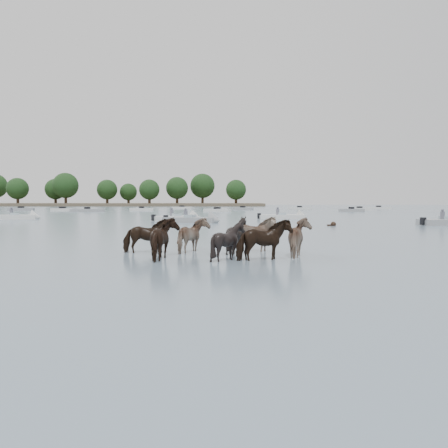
{
  "coord_description": "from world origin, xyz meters",
  "views": [
    {
      "loc": [
        -0.29,
        -16.1,
        2.01
      ],
      "look_at": [
        -0.71,
        1.23,
        1.1
      ],
      "focal_mm": 36.04,
      "sensor_mm": 36.0,
      "label": 1
    }
  ],
  "objects": [
    {
      "name": "ground",
      "position": [
        0.0,
        0.0,
        0.0
      ],
      "size": [
        400.0,
        400.0,
        0.0
      ],
      "primitive_type": "plane",
      "color": "#4D626E",
      "rests_on": "ground"
    },
    {
      "name": "motorboat_a",
      "position": [
        -5.56,
        28.85,
        0.23
      ],
      "size": [
        5.22,
        4.01,
        1.92
      ],
      "rotation": [
        0.0,
        0.0,
        0.54
      ],
      "color": "silver",
      "rests_on": "ground"
    },
    {
      "name": "pony_herd",
      "position": [
        -0.67,
        0.21,
        0.62
      ],
      "size": [
        7.58,
        3.81,
        1.56
      ],
      "color": "black",
      "rests_on": "ground"
    },
    {
      "name": "shoreline",
      "position": [
        -70.0,
        150.0,
        0.5
      ],
      "size": [
        160.0,
        30.0,
        1.0
      ],
      "primitive_type": "cube",
      "color": "#4C4233",
      "rests_on": "ground"
    },
    {
      "name": "motorboat_f",
      "position": [
        -23.02,
        31.35,
        0.23
      ],
      "size": [
        4.98,
        2.67,
        1.92
      ],
      "rotation": [
        0.0,
        0.0,
        0.24
      ],
      "color": "silver",
      "rests_on": "ground"
    },
    {
      "name": "treeline",
      "position": [
        -70.5,
        150.27,
        6.67
      ],
      "size": [
        147.88,
        19.45,
        12.25
      ],
      "color": "#382619",
      "rests_on": "ground"
    },
    {
      "name": "swimming_pony",
      "position": [
        7.49,
        19.71,
        0.1
      ],
      "size": [
        0.72,
        0.44,
        0.44
      ],
      "color": "black",
      "rests_on": "ground"
    },
    {
      "name": "motorboat_c",
      "position": [
        5.5,
        32.78,
        0.23
      ],
      "size": [
        5.64,
        2.52,
        1.92
      ],
      "rotation": [
        0.0,
        0.0,
        0.18
      ],
      "color": "silver",
      "rests_on": "ground"
    },
    {
      "name": "distant_flotilla",
      "position": [
        0.47,
        73.85,
        0.26
      ],
      "size": [
        105.13,
        29.85,
        0.93
      ],
      "color": "gray",
      "rests_on": "ground"
    },
    {
      "name": "motorboat_b",
      "position": [
        -3.66,
        24.54,
        0.23
      ],
      "size": [
        5.53,
        3.02,
        1.92
      ],
      "rotation": [
        0.0,
        0.0,
        -0.28
      ],
      "color": "gray",
      "rests_on": "ground"
    }
  ]
}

